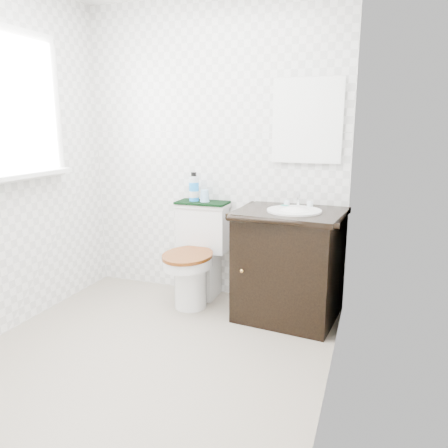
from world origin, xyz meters
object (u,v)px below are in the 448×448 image
Objects in this scene: vanity at (289,262)px; trash_bin at (260,285)px; toilet at (197,260)px; mouthwash_bottle at (194,188)px; cup at (205,196)px.

vanity reaches higher than trash_bin.
mouthwash_bottle reaches higher than toilet.
cup reaches higher than toilet.
vanity is at bearing -13.74° from cup.
mouthwash_bottle is (-0.58, -0.00, 0.78)m from trash_bin.
vanity is 9.41× the size of cup.
mouthwash_bottle is at bearing -179.78° from trash_bin.
vanity is 3.33× the size of trash_bin.
toilet is 0.56m from trash_bin.
toilet is at bearing -101.29° from cup.
mouthwash_bottle reaches higher than trash_bin.
toilet is at bearing -165.22° from trash_bin.
vanity is (0.77, -0.06, 0.08)m from toilet.
trash_bin is at bearing 1.82° from cup.
cup is (-0.74, 0.18, 0.43)m from vanity.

